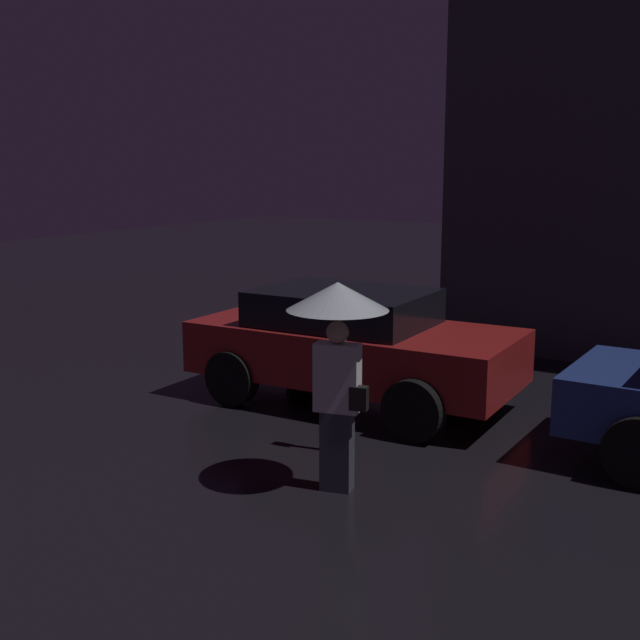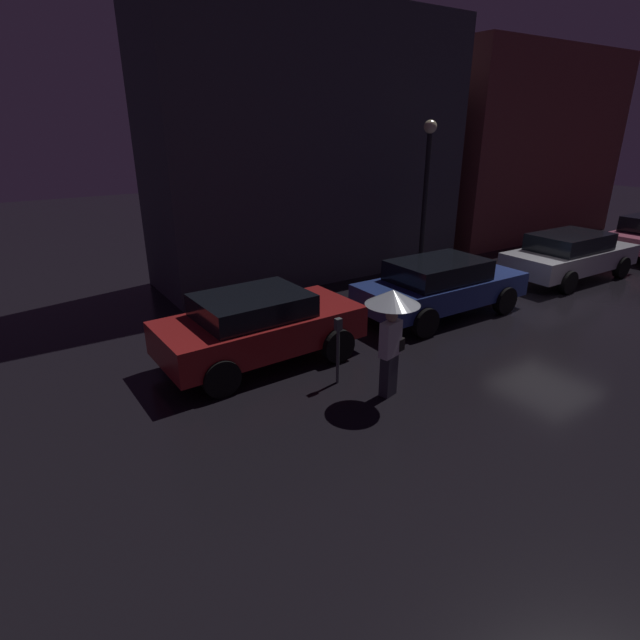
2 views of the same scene
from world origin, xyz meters
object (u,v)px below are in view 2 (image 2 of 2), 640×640
at_px(street_lamp_near, 426,181).
at_px(parked_car_red, 259,325).
at_px(parked_car_blue, 441,285).
at_px(parking_meter, 338,344).
at_px(parked_car_silver, 570,255).
at_px(pedestrian_with_umbrella, 392,315).

bearing_deg(street_lamp_near, parked_car_red, -160.71).
distance_m(parked_car_blue, street_lamp_near, 3.65).
relative_size(parked_car_blue, parking_meter, 3.51).
distance_m(parked_car_silver, pedestrian_with_umbrella, 9.74).
relative_size(parked_car_blue, parked_car_silver, 0.96).
xyz_separation_m(parked_car_red, parking_meter, (0.77, -1.63, 0.02)).
height_order(parking_meter, street_lamp_near, street_lamp_near).
bearing_deg(parking_meter, street_lamp_near, 33.99).
xyz_separation_m(parked_car_red, street_lamp_near, (6.62, 2.32, 2.19)).
height_order(parked_car_red, street_lamp_near, street_lamp_near).
height_order(parked_car_silver, parking_meter, parked_car_silver).
xyz_separation_m(parked_car_silver, parking_meter, (-9.88, -1.61, 0.03)).
relative_size(parked_car_blue, pedestrian_with_umbrella, 2.29).
bearing_deg(parked_car_silver, parked_car_blue, -178.92).
bearing_deg(parked_car_silver, parked_car_red, -179.71).
relative_size(parked_car_red, parked_car_blue, 0.91).
height_order(parked_car_red, parking_meter, parked_car_red).
xyz_separation_m(parked_car_blue, parked_car_silver, (5.67, 0.07, -0.00)).
distance_m(parked_car_blue, parked_car_silver, 5.67).
distance_m(parking_meter, street_lamp_near, 7.39).
bearing_deg(street_lamp_near, parked_car_blue, -124.35).
height_order(pedestrian_with_umbrella, parking_meter, pedestrian_with_umbrella).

